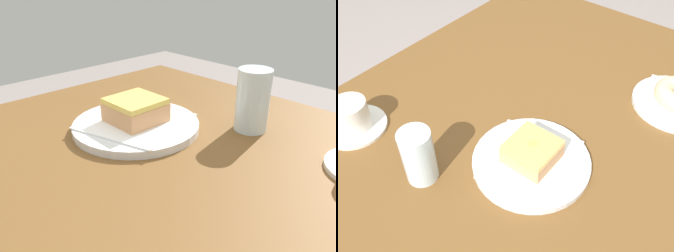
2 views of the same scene
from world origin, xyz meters
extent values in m
cube|color=brown|center=(0.00, 0.00, 0.73)|extent=(1.05, 0.84, 0.04)
cylinder|color=brown|center=(-0.44, -0.36, 0.35)|extent=(0.05, 0.05, 0.71)
cylinder|color=white|center=(-0.17, -0.10, 0.76)|extent=(0.24, 0.24, 0.01)
cube|color=white|center=(-0.17, -0.10, 0.76)|extent=(0.21, 0.21, 0.00)
cube|color=tan|center=(-0.17, -0.10, 0.78)|extent=(0.09, 0.09, 0.03)
cube|color=#EFCE5E|center=(-0.17, -0.10, 0.81)|extent=(0.09, 0.09, 0.01)
cylinder|color=tan|center=(-0.17, -0.10, 0.81)|extent=(0.02, 0.02, 0.00)
cylinder|color=silver|center=(-0.32, 0.05, 0.81)|extent=(0.06, 0.06, 0.12)
camera|label=1|loc=(0.21, 0.37, 1.03)|focal=37.44mm
camera|label=2|loc=(-0.58, -0.36, 1.33)|focal=39.73mm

